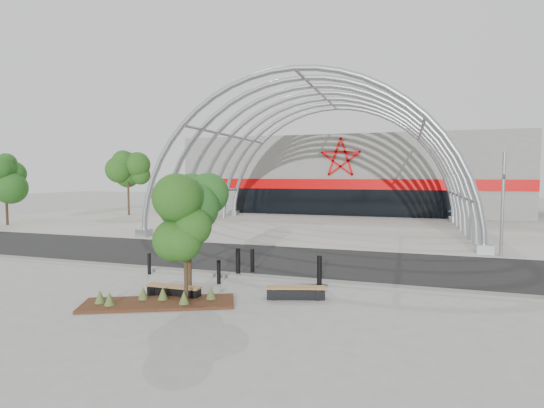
# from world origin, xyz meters

# --- Properties ---
(ground) EXTENTS (140.00, 140.00, 0.00)m
(ground) POSITION_xyz_m (0.00, 0.00, 0.00)
(ground) COLOR gray
(ground) RESTS_ON ground
(road) EXTENTS (140.00, 7.00, 0.02)m
(road) POSITION_xyz_m (0.00, 3.50, 0.01)
(road) COLOR black
(road) RESTS_ON ground
(forecourt) EXTENTS (60.00, 17.00, 0.04)m
(forecourt) POSITION_xyz_m (0.00, 15.50, 0.02)
(forecourt) COLOR #A8A498
(forecourt) RESTS_ON ground
(kerb) EXTENTS (60.00, 0.50, 0.12)m
(kerb) POSITION_xyz_m (0.00, -0.25, 0.06)
(kerb) COLOR slate
(kerb) RESTS_ON ground
(arena_building) EXTENTS (34.00, 15.24, 8.00)m
(arena_building) POSITION_xyz_m (0.00, 33.45, 3.99)
(arena_building) COLOR slate
(arena_building) RESTS_ON ground
(vault_canopy) EXTENTS (20.80, 15.80, 20.36)m
(vault_canopy) POSITION_xyz_m (0.00, 15.50, 0.02)
(vault_canopy) COLOR #9EA5A9
(vault_canopy) RESTS_ON ground
(planting_bed) EXTENTS (4.79, 3.16, 0.49)m
(planting_bed) POSITION_xyz_m (-1.10, -4.30, 0.12)
(planting_bed) COLOR #3A1A11
(planting_bed) RESTS_ON ground
(signal_pole) EXTENTS (0.32, 0.72, 5.13)m
(signal_pole) POSITION_xyz_m (10.63, 7.37, 2.68)
(signal_pole) COLOR gray
(signal_pole) RESTS_ON ground
(street_tree_0) EXTENTS (1.72, 1.72, 3.92)m
(street_tree_0) POSITION_xyz_m (-0.62, -3.05, 2.82)
(street_tree_0) COLOR #322512
(street_tree_0) RESTS_ON ground
(street_tree_1) EXTENTS (1.55, 1.55, 3.66)m
(street_tree_1) POSITION_xyz_m (-0.19, -4.08, 2.63)
(street_tree_1) COLOR #322515
(street_tree_1) RESTS_ON ground
(bench_0) EXTENTS (1.87, 0.41, 0.39)m
(bench_0) POSITION_xyz_m (-1.00, -3.45, 0.19)
(bench_0) COLOR black
(bench_0) RESTS_ON ground
(bench_1) EXTENTS (1.95, 0.94, 0.40)m
(bench_1) POSITION_xyz_m (2.85, -2.41, 0.20)
(bench_1) COLOR black
(bench_1) RESTS_ON ground
(bollard_0) EXTENTS (0.14, 0.14, 0.86)m
(bollard_0) POSITION_xyz_m (-3.65, -0.89, 0.43)
(bollard_0) COLOR black
(bollard_0) RESTS_ON ground
(bollard_1) EXTENTS (0.18, 0.18, 1.12)m
(bollard_1) POSITION_xyz_m (-0.09, -0.12, 0.56)
(bollard_1) COLOR black
(bollard_1) RESTS_ON ground
(bollard_2) EXTENTS (0.14, 0.14, 0.90)m
(bollard_2) POSITION_xyz_m (-0.33, -1.43, 0.45)
(bollard_2) COLOR black
(bollard_2) RESTS_ON ground
(bollard_3) EXTENTS (0.16, 0.16, 0.98)m
(bollard_3) POSITION_xyz_m (0.21, 0.69, 0.49)
(bollard_3) COLOR black
(bollard_3) RESTS_ON ground
(bollard_4) EXTENTS (0.18, 0.18, 1.10)m
(bollard_4) POSITION_xyz_m (3.25, -0.54, 0.55)
(bollard_4) COLOR black
(bollard_4) RESTS_ON ground
(bg_tree_0) EXTENTS (3.00, 3.00, 6.45)m
(bg_tree_0) POSITION_xyz_m (-20.00, 20.00, 4.64)
(bg_tree_0) COLOR #312117
(bg_tree_0) RESTS_ON ground
(bg_tree_2) EXTENTS (2.55, 2.55, 5.38)m
(bg_tree_2) POSITION_xyz_m (-24.00, 10.00, 3.86)
(bg_tree_2) COLOR black
(bg_tree_2) RESTS_ON ground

